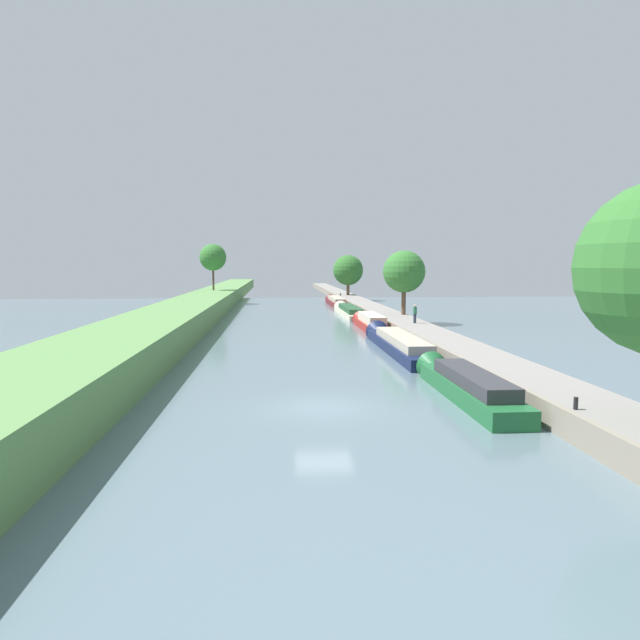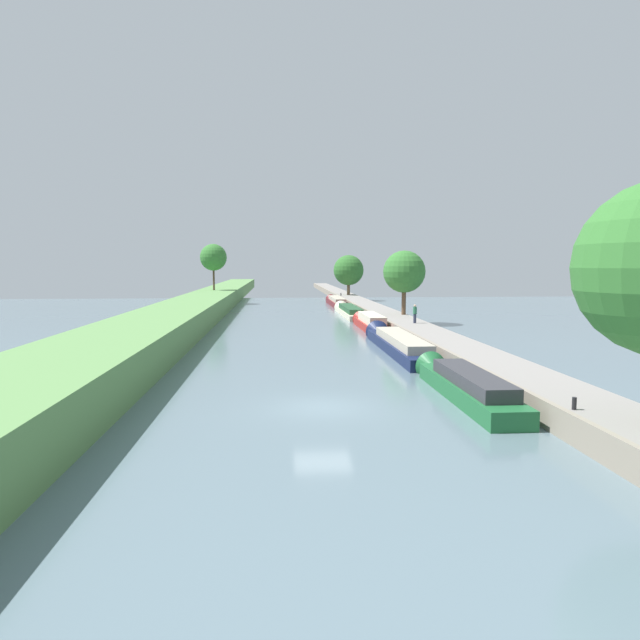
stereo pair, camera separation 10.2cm
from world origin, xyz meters
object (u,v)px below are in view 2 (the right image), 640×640
Objects in this scene: narrowboat_green at (463,384)px; mooring_bollard_near at (574,403)px; narrowboat_cream at (349,311)px; person_walking at (415,313)px; narrowboat_navy at (397,343)px; mooring_bollard_far at (341,294)px; narrowboat_maroon at (336,302)px; narrowboat_red at (370,322)px.

mooring_bollard_near is at bearing -73.83° from narrowboat_green.
person_walking reaches higher than narrowboat_cream.
mooring_bollard_far is (1.95, 52.60, 0.70)m from narrowboat_navy.
mooring_bollard_far is at bearing 78.00° from narrowboat_maroon.
mooring_bollard_near is (1.83, -48.78, 0.75)m from narrowboat_cream.
narrowboat_red is 0.70× the size of narrowboat_maroon.
narrowboat_red is 25.78× the size of mooring_bollard_far.
narrowboat_green is at bearing -90.03° from narrowboat_cream.
narrowboat_red reaches higher than mooring_bollard_far.
person_walking reaches higher than narrowboat_red.
narrowboat_green is at bearing 106.17° from mooring_bollard_near.
narrowboat_green is 58.94m from narrowboat_maroon.
mooring_bollard_far is at bearing 88.41° from narrowboat_green.
person_walking is at bearing -80.14° from narrowboat_cream.
narrowboat_maroon is 37.00× the size of mooring_bollard_near.
mooring_bollard_near reaches higher than narrowboat_navy.
mooring_bollard_far is at bearing 85.69° from narrowboat_cream.
narrowboat_maroon is at bearing 91.45° from mooring_bollard_near.
narrowboat_maroon is 10.03× the size of person_walking.
mooring_bollard_near is at bearing -87.22° from narrowboat_red.
narrowboat_navy is at bearing 95.43° from mooring_bollard_near.
person_walking reaches higher than narrowboat_green.
narrowboat_red is 38.97m from mooring_bollard_far.
narrowboat_maroon is 7.98m from mooring_bollard_far.
narrowboat_red is at bearing -89.32° from narrowboat_cream.
narrowboat_cream is at bearing 99.86° from person_walking.
narrowboat_red is at bearing -92.44° from mooring_bollard_far.
mooring_bollard_far is at bearing 92.03° from person_walking.
mooring_bollard_far reaches higher than narrowboat_navy.
person_walking reaches higher than mooring_bollard_far.
narrowboat_cream is at bearing 89.97° from narrowboat_green.
narrowboat_maroon is (0.18, 16.56, 0.05)m from narrowboat_cream.
narrowboat_maroon is at bearing 95.08° from person_walking.
narrowboat_green is 0.68× the size of narrowboat_cream.
person_walking is 3.69× the size of mooring_bollard_near.
narrowboat_green is 0.69× the size of narrowboat_navy.
narrowboat_navy is 9.89× the size of person_walking.
mooring_bollard_far is at bearing 87.88° from narrowboat_navy.
mooring_bollard_near is (-1.55, -29.30, -0.65)m from person_walking.
mooring_bollard_far reaches higher than narrowboat_maroon.
narrowboat_green is 25.21× the size of mooring_bollard_near.
mooring_bollard_near reaches higher than narrowboat_maroon.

